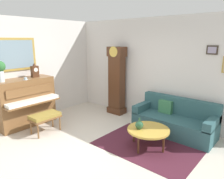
# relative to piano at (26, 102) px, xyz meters

# --- Properties ---
(ground_plane) EXTENTS (6.40, 6.00, 0.10)m
(ground_plane) POSITION_rel_piano_xyz_m (2.23, 0.15, -0.68)
(ground_plane) COLOR beige
(wall_left) EXTENTS (0.13, 4.90, 2.80)m
(wall_left) POSITION_rel_piano_xyz_m (-0.37, 0.15, 0.78)
(wall_left) COLOR silver
(wall_left) RESTS_ON ground_plane
(wall_back) EXTENTS (5.30, 0.13, 2.80)m
(wall_back) POSITION_rel_piano_xyz_m (2.24, 2.55, 0.77)
(wall_back) COLOR silver
(wall_back) RESTS_ON ground_plane
(area_rug) EXTENTS (2.10, 1.50, 0.01)m
(area_rug) POSITION_rel_piano_xyz_m (3.08, 1.09, -0.62)
(area_rug) COLOR #4C1E2D
(area_rug) RESTS_ON ground_plane
(piano) EXTENTS (0.87, 1.44, 1.24)m
(piano) POSITION_rel_piano_xyz_m (0.00, 0.00, 0.00)
(piano) COLOR brown
(piano) RESTS_ON ground_plane
(piano_bench) EXTENTS (0.42, 0.70, 0.48)m
(piano_bench) POSITION_rel_piano_xyz_m (0.82, 0.04, -0.22)
(piano_bench) COLOR brown
(piano_bench) RESTS_ON ground_plane
(grandfather_clock) EXTENTS (0.52, 0.34, 2.03)m
(grandfather_clock) POSITION_rel_piano_xyz_m (1.24, 2.26, 0.34)
(grandfather_clock) COLOR #4C2B19
(grandfather_clock) RESTS_ON ground_plane
(couch) EXTENTS (1.90, 0.80, 0.84)m
(couch) POSITION_rel_piano_xyz_m (3.21, 2.07, -0.32)
(couch) COLOR #2D565B
(couch) RESTS_ON ground_plane
(coffee_table) EXTENTS (0.88, 0.88, 0.41)m
(coffee_table) POSITION_rel_piano_xyz_m (3.09, 1.06, -0.25)
(coffee_table) COLOR gold
(coffee_table) RESTS_ON ground_plane
(mantel_clock) EXTENTS (0.13, 0.18, 0.38)m
(mantel_clock) POSITION_rel_piano_xyz_m (0.00, 0.34, 0.79)
(mantel_clock) COLOR #4C2B19
(mantel_clock) RESTS_ON piano
(flower_vase) EXTENTS (0.26, 0.26, 0.58)m
(flower_vase) POSITION_rel_piano_xyz_m (0.00, -0.54, 0.93)
(flower_vase) COLOR silver
(flower_vase) RESTS_ON piano
(teacup) EXTENTS (0.12, 0.12, 0.06)m
(teacup) POSITION_rel_piano_xyz_m (0.16, -0.02, 0.64)
(teacup) COLOR #ADC6D6
(teacup) RESTS_ON piano
(green_jug) EXTENTS (0.17, 0.17, 0.24)m
(green_jug) POSITION_rel_piano_xyz_m (2.94, 0.93, -0.13)
(green_jug) COLOR #234C33
(green_jug) RESTS_ON coffee_table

